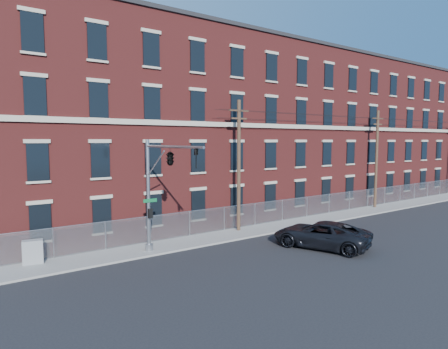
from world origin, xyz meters
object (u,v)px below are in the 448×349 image
Objects in this scene: utility_pole_near at (239,163)px; pickup_truck at (321,234)px; utility_cabinet at (33,252)px; traffic_signal_mast at (165,170)px.

pickup_truck is (1.72, -6.69, -4.47)m from utility_pole_near.
pickup_truck is at bearing -12.80° from utility_cabinet.
traffic_signal_mast is at bearing -19.16° from utility_cabinet.
traffic_signal_mast is at bearing -156.86° from utility_pole_near.
utility_cabinet is at bearing 150.46° from traffic_signal_mast.
utility_cabinet is at bearing 179.01° from utility_pole_near.
utility_pole_near is 1.59× the size of pickup_truck.
pickup_truck is 4.68× the size of utility_cabinet.
traffic_signal_mast is 5.22× the size of utility_cabinet.
utility_pole_near is at bearing -97.13° from pickup_truck.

